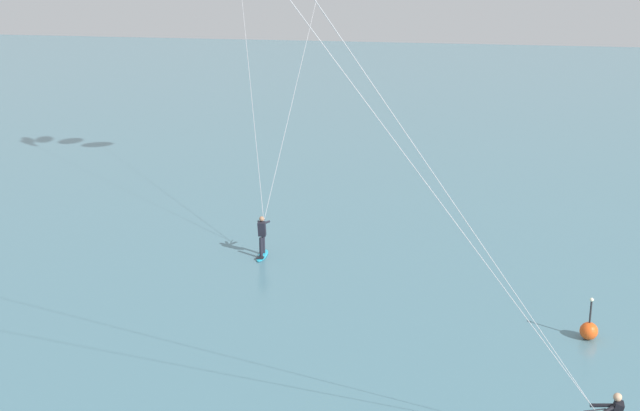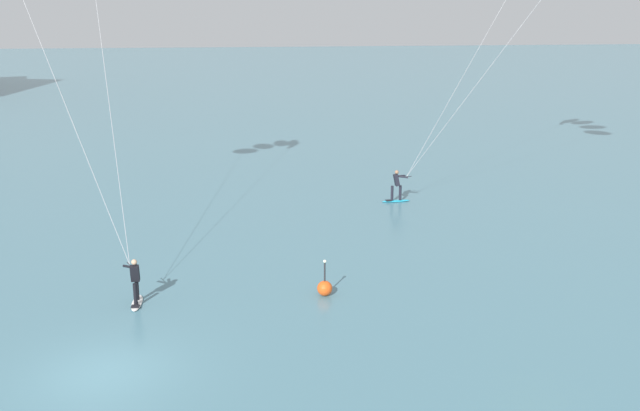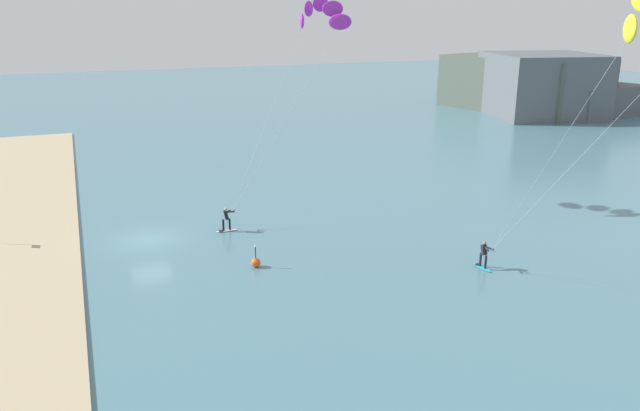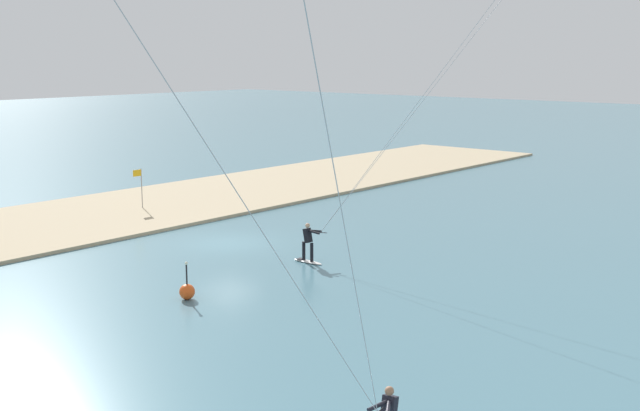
% 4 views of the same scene
% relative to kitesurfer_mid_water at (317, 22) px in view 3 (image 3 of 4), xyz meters
% --- Properties ---
extents(ground_plane, '(240.00, 240.00, 0.00)m').
position_rel_kitesurfer_mid_water_xyz_m(ground_plane, '(3.61, -13.20, -13.54)').
color(ground_plane, slate).
extents(kitesurfer_mid_water, '(6.78, 10.81, 15.31)m').
position_rel_kitesurfer_mid_water_xyz_m(kitesurfer_mid_water, '(0.00, 0.00, 0.00)').
color(kitesurfer_mid_water, white).
rests_on(kitesurfer_mid_water, ground).
extents(marker_buoy, '(0.56, 0.56, 1.38)m').
position_rel_kitesurfer_mid_water_xyz_m(marker_buoy, '(10.64, -7.89, -13.24)').
color(marker_buoy, '#EA5119').
rests_on(marker_buoy, ground).
extents(distant_headland, '(29.12, 22.79, 8.45)m').
position_rel_kitesurfer_mid_water_xyz_m(distant_headland, '(-31.97, 45.69, -10.27)').
color(distant_headland, '#565B60').
rests_on(distant_headland, ground).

